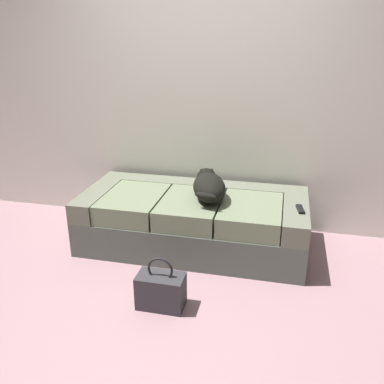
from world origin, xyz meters
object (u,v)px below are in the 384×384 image
object	(u,v)px
dog_dark	(209,186)
handbag	(161,290)
tv_remote	(300,209)
couch	(193,221)

from	to	relation	value
dog_dark	handbag	world-z (taller)	dog_dark
tv_remote	dog_dark	bearing A→B (deg)	162.77
dog_dark	tv_remote	size ratio (longest dim) A/B	3.99
dog_dark	tv_remote	world-z (taller)	dog_dark
tv_remote	handbag	bearing A→B (deg)	-148.57
couch	dog_dark	bearing A→B (deg)	-9.30
couch	tv_remote	bearing A→B (deg)	-7.77
tv_remote	handbag	xyz separation A→B (m)	(-0.89, -0.78, -0.35)
tv_remote	handbag	world-z (taller)	tv_remote
couch	handbag	bearing A→B (deg)	-91.25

